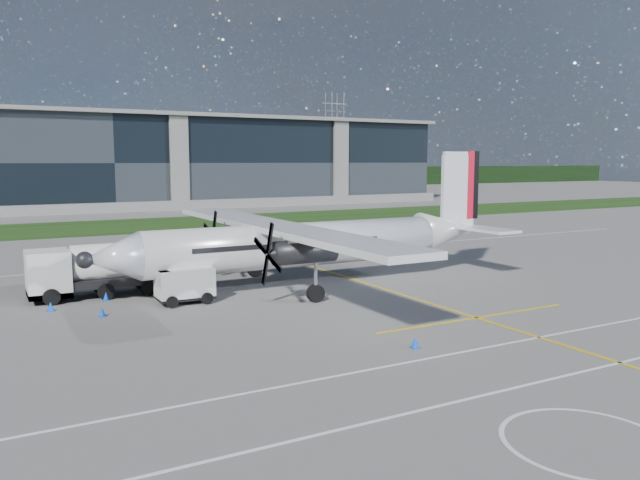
% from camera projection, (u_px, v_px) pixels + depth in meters
% --- Properties ---
extents(ground, '(400.00, 400.00, 0.00)m').
position_uv_depth(ground, '(169.00, 231.00, 69.78)').
color(ground, '#5E5B59').
rests_on(ground, ground).
extents(grass_strip, '(400.00, 18.00, 0.04)m').
position_uv_depth(grass_strip, '(152.00, 225.00, 76.74)').
color(grass_strip, '#15370F').
rests_on(grass_strip, ground).
extents(terminal_building, '(120.00, 20.00, 15.00)m').
position_uv_depth(terminal_building, '(103.00, 163.00, 103.63)').
color(terminal_building, black).
rests_on(terminal_building, ground).
extents(tree_line, '(400.00, 6.00, 6.00)m').
position_uv_depth(tree_line, '(61.00, 180.00, 156.39)').
color(tree_line, black).
rests_on(tree_line, ground).
extents(pylon_east, '(9.00, 4.60, 30.00)m').
position_uv_depth(pylon_east, '(334.00, 139.00, 204.12)').
color(pylon_east, gray).
rests_on(pylon_east, ground).
extents(yellow_taxiway_centerline, '(0.20, 70.00, 0.01)m').
position_uv_depth(yellow_taxiway_centerline, '(322.00, 269.00, 45.11)').
color(yellow_taxiway_centerline, yellow).
rests_on(yellow_taxiway_centerline, ground).
extents(white_lane_line, '(90.00, 0.15, 0.01)m').
position_uv_depth(white_lane_line, '(567.00, 375.00, 22.80)').
color(white_lane_line, white).
rests_on(white_lane_line, ground).
extents(turboprop_aircraft, '(27.36, 28.38, 8.51)m').
position_uv_depth(turboprop_aircraft, '(311.00, 218.00, 38.94)').
color(turboprop_aircraft, silver).
rests_on(turboprop_aircraft, ground).
extents(fuel_tanker_truck, '(8.17, 2.66, 3.06)m').
position_uv_depth(fuel_tanker_truck, '(89.00, 271.00, 35.76)').
color(fuel_tanker_truck, white).
rests_on(fuel_tanker_truck, ground).
extents(baggage_tug, '(3.23, 1.94, 1.94)m').
position_uv_depth(baggage_tug, '(185.00, 286.00, 34.39)').
color(baggage_tug, silver).
rests_on(baggage_tug, ground).
extents(ground_crew_person, '(0.77, 0.97, 2.11)m').
position_uv_depth(ground_crew_person, '(194.00, 275.00, 37.16)').
color(ground_crew_person, '#F25907').
rests_on(ground_crew_person, ground).
extents(safety_cone_stbdwing, '(0.36, 0.36, 0.50)m').
position_uv_depth(safety_cone_stbdwing, '(194.00, 254.00, 50.84)').
color(safety_cone_stbdwing, blue).
rests_on(safety_cone_stbdwing, ground).
extents(safety_cone_portwing, '(0.36, 0.36, 0.50)m').
position_uv_depth(safety_cone_portwing, '(415.00, 342.00, 26.14)').
color(safety_cone_portwing, blue).
rests_on(safety_cone_portwing, ground).
extents(safety_cone_nose_stbd, '(0.36, 0.36, 0.50)m').
position_uv_depth(safety_cone_nose_stbd, '(106.00, 296.00, 35.11)').
color(safety_cone_nose_stbd, blue).
rests_on(safety_cone_nose_stbd, ground).
extents(safety_cone_nose_port, '(0.36, 0.36, 0.50)m').
position_uv_depth(safety_cone_nose_port, '(102.00, 312.00, 31.43)').
color(safety_cone_nose_port, blue).
rests_on(safety_cone_nose_port, ground).
extents(safety_cone_fwd, '(0.36, 0.36, 0.50)m').
position_uv_depth(safety_cone_fwd, '(50.00, 306.00, 32.56)').
color(safety_cone_fwd, blue).
rests_on(safety_cone_fwd, ground).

